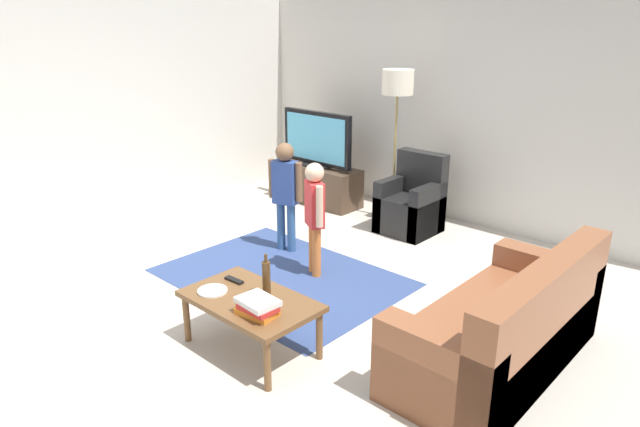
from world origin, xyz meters
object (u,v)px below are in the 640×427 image
child_center (315,209)px  child_near_tv (285,187)px  tv (317,140)px  coffee_table (250,304)px  plate (212,291)px  armchair (412,206)px  floor_lamp (397,90)px  tv_remote (234,280)px  couch (508,332)px  bottle (266,278)px  book_stack (258,307)px  tv_stand (318,185)px

child_center → child_near_tv: bearing=160.2°
tv → child_center: (1.49, -1.63, -0.19)m
coffee_table → plate: (-0.28, -0.12, 0.06)m
armchair → tv: bearing=179.3°
floor_lamp → coffee_table: size_ratio=1.78×
armchair → plate: 3.02m
tv → child_center: 2.22m
plate → child_center: bearing=101.1°
tv → tv_remote: tv is taller
tv → couch: tv is taller
floor_lamp → bottle: (1.00, -2.95, -0.99)m
tv → child_near_tv: 1.66m
couch → floor_lamp: 3.42m
book_stack → plate: book_stack is taller
tv_stand → floor_lamp: size_ratio=0.67×
tv → tv_remote: bearing=-58.1°
couch → book_stack: size_ratio=6.09×
plate → coffee_table: bearing=23.2°
couch → tv_remote: 2.02m
tv_stand → floor_lamp: floor_lamp is taller
book_stack → bottle: (-0.17, 0.24, 0.07)m
coffee_table → tv_stand: bearing=125.0°
couch → armchair: bearing=137.6°
child_center → bottle: 1.30m
tv_stand → child_center: (1.49, -1.65, 0.41)m
bottle → tv_remote: (-0.35, -0.02, -0.13)m
coffee_table → bottle: bearing=67.4°
couch → coffee_table: 1.81m
tv_remote → plate: 0.22m
tv_stand → bottle: bearing=-53.2°
tv_remote → plate: (0.02, -0.22, -0.00)m
tv_stand → plate: size_ratio=5.45×
book_stack → bottle: 0.31m
armchair → child_near_tv: size_ratio=0.78×
child_near_tv → bottle: child_near_tv is taller
child_near_tv → tv_remote: 1.67m
floor_lamp → book_stack: (1.17, -3.19, -1.06)m
child_center → tv_stand: bearing=132.1°
tv_stand → book_stack: size_ratio=4.06×
tv → tv_stand: bearing=90.0°
book_stack → tv: bearing=126.9°
floor_lamp → book_stack: size_ratio=6.03×
child_near_tv → child_center: child_near_tv is taller
book_stack → tv_remote: bearing=157.2°
tv_stand → child_center: 2.26m
child_near_tv → plate: 1.87m
armchair → child_center: size_ratio=0.82×
child_center → coffee_table: child_center is taller
floor_lamp → bottle: floor_lamp is taller
bottle → tv_remote: bearing=-176.7°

